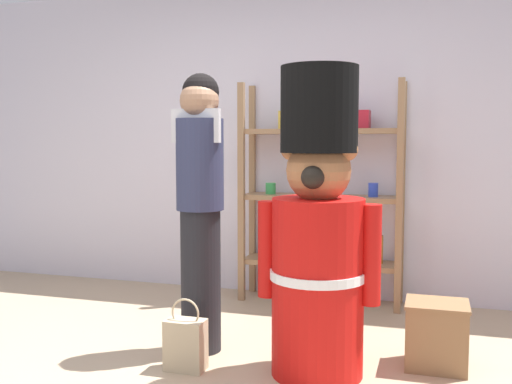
{
  "coord_description": "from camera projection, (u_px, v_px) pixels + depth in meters",
  "views": [
    {
      "loc": [
        1.18,
        -2.59,
        1.29
      ],
      "look_at": [
        0.2,
        0.59,
        1.0
      ],
      "focal_mm": 40.85,
      "sensor_mm": 36.0,
      "label": 1
    }
  ],
  "objects": [
    {
      "name": "back_wall",
      "position": [
        288.0,
        140.0,
        4.9
      ],
      "size": [
        6.4,
        0.12,
        2.6
      ],
      "primitive_type": "cube",
      "color": "silver",
      "rests_on": "ground_plane"
    },
    {
      "name": "merchandise_shelf",
      "position": [
        321.0,
        193.0,
        4.63
      ],
      "size": [
        1.29,
        0.35,
        1.75
      ],
      "color": "#93704C",
      "rests_on": "ground_plane"
    },
    {
      "name": "teddy_bear_guard",
      "position": [
        318.0,
        237.0,
        3.17
      ],
      "size": [
        0.68,
        0.53,
        1.69
      ],
      "color": "red",
      "rests_on": "ground_plane"
    },
    {
      "name": "person_shopper",
      "position": [
        200.0,
        200.0,
        3.53
      ],
      "size": [
        0.3,
        0.29,
        1.7
      ],
      "color": "black",
      "rests_on": "ground_plane"
    },
    {
      "name": "shopping_bag",
      "position": [
        186.0,
        344.0,
        3.28
      ],
      "size": [
        0.22,
        0.14,
        0.41
      ],
      "color": "#C1AD89",
      "rests_on": "ground_plane"
    },
    {
      "name": "display_crate",
      "position": [
        436.0,
        335.0,
        3.31
      ],
      "size": [
        0.35,
        0.3,
        0.38
      ],
      "color": "olive",
      "rests_on": "ground_plane"
    }
  ]
}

